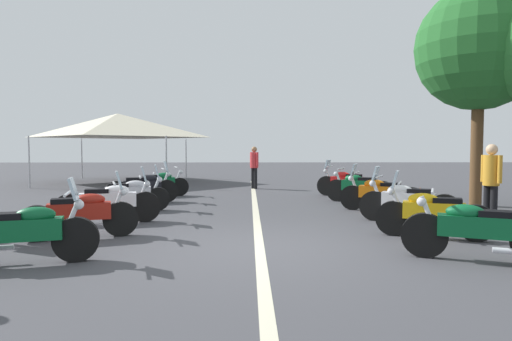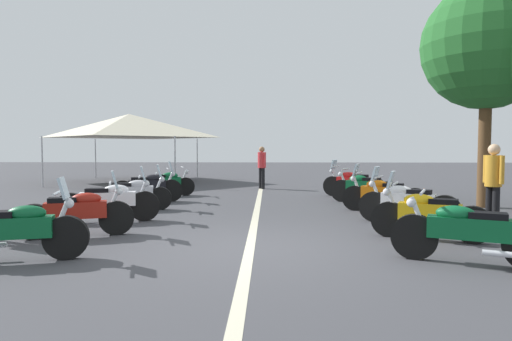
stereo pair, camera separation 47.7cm
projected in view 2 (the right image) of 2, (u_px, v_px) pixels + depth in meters
ground_plane at (250, 248)px, 7.05m from camera, size 80.00×80.00×0.00m
lane_centre_stripe at (257, 211)px, 11.06m from camera, size 19.99×0.16×0.01m
motorcycle_left_row_0 at (16, 230)px, 6.16m from camera, size 0.81×1.99×1.21m
motorcycle_left_row_1 at (78, 212)px, 7.91m from camera, size 0.90×1.96×1.21m
motorcycle_left_row_2 at (109, 201)px, 9.47m from camera, size 0.84×2.16×1.22m
motorcycle_left_row_3 at (132, 193)px, 11.24m from camera, size 0.73×2.06×1.19m
motorcycle_left_row_4 at (148, 186)px, 12.89m from camera, size 0.87×2.03×1.23m
motorcycle_left_row_5 at (165, 183)px, 14.53m from camera, size 0.87×1.94×0.99m
motorcycle_right_row_0 at (468, 232)px, 6.04m from camera, size 1.03×1.98×1.01m
motorcycle_right_row_1 at (428, 214)px, 7.65m from camera, size 1.00×1.91×1.21m
motorcycle_right_row_2 at (407, 202)px, 9.22m from camera, size 1.15×1.92×1.22m
motorcycle_right_row_3 at (383, 194)px, 10.92m from camera, size 1.06×1.98×1.21m
motorcycle_right_row_4 at (363, 187)px, 12.70m from camera, size 1.12×1.83×1.01m
motorcycle_right_row_5 at (353, 183)px, 14.25m from camera, size 1.17×1.89×1.22m
traffic_cone_0 at (424, 200)px, 11.02m from camera, size 0.36×0.36×0.61m
bystander_0 at (493, 179)px, 8.79m from camera, size 0.52×0.32×1.71m
bystander_1 at (262, 164)px, 17.11m from camera, size 0.46×0.33×1.67m
roadside_tree_0 at (487, 46)px, 11.63m from camera, size 3.43×3.43×6.09m
event_tent at (129, 126)px, 20.36m from camera, size 6.10×6.10×3.20m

